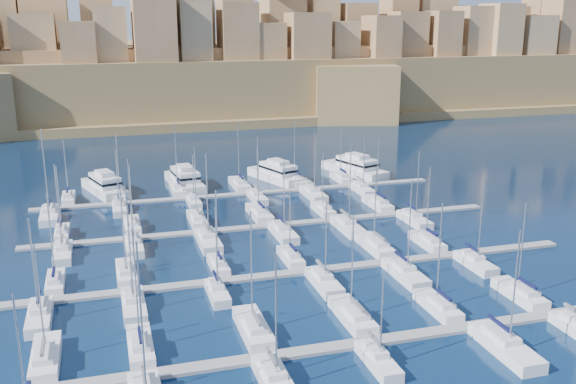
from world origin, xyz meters
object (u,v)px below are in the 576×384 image
object	(u,v)px
sailboat_4	(438,306)
motor_yacht_d	(355,167)
sailboat_2	(254,328)
motor_yacht_a	(105,186)
motor_yacht_b	(185,179)
motor_yacht_c	(277,173)
sailboat_0	(46,358)

from	to	relation	value
sailboat_4	motor_yacht_d	size ratio (longest dim) A/B	0.75
sailboat_2	motor_yacht_a	world-z (taller)	sailboat_2
motor_yacht_b	motor_yacht_c	xyz separation A→B (m)	(20.81, -0.24, 0.00)
sailboat_2	motor_yacht_c	xyz separation A→B (m)	(22.17, 69.60, 0.96)
motor_yacht_c	motor_yacht_d	distance (m)	19.47
sailboat_4	motor_yacht_c	size ratio (longest dim) A/B	0.83
motor_yacht_c	motor_yacht_d	bearing A→B (deg)	2.33
sailboat_2	motor_yacht_d	bearing A→B (deg)	59.41
motor_yacht_a	motor_yacht_c	distance (m)	37.67
sailboat_0	sailboat_2	bearing A→B (deg)	0.56
sailboat_0	motor_yacht_a	xyz separation A→B (m)	(7.40, 69.58, 0.98)
sailboat_0	motor_yacht_b	bearing A→B (deg)	70.89
sailboat_0	motor_yacht_a	bearing A→B (deg)	83.93
motor_yacht_b	motor_yacht_c	world-z (taller)	same
sailboat_2	sailboat_4	world-z (taller)	sailboat_2
motor_yacht_b	motor_yacht_c	distance (m)	20.81
sailboat_2	sailboat_4	distance (m)	23.77
motor_yacht_b	motor_yacht_a	bearing A→B (deg)	-178.37
sailboat_0	motor_yacht_d	bearing A→B (deg)	47.58
sailboat_0	sailboat_2	world-z (taller)	sailboat_2
motor_yacht_b	sailboat_2	bearing A→B (deg)	-91.12
motor_yacht_c	motor_yacht_d	world-z (taller)	same
sailboat_2	sailboat_4	size ratio (longest dim) A/B	1.05
sailboat_2	motor_yacht_a	size ratio (longest dim) A/B	0.90
sailboat_4	motor_yacht_a	xyz separation A→B (m)	(-39.26, 70.06, 0.98)
motor_yacht_c	motor_yacht_d	xyz separation A→B (m)	(19.45, 0.79, -0.00)
motor_yacht_b	motor_yacht_d	distance (m)	40.26
motor_yacht_a	motor_yacht_d	xyz separation A→B (m)	(57.12, 1.03, 0.00)
motor_yacht_d	motor_yacht_a	bearing A→B (deg)	-178.96
sailboat_4	motor_yacht_d	xyz separation A→B (m)	(17.86, 71.10, 0.98)
motor_yacht_b	motor_yacht_c	bearing A→B (deg)	-0.65
sailboat_0	motor_yacht_b	size ratio (longest dim) A/B	0.78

